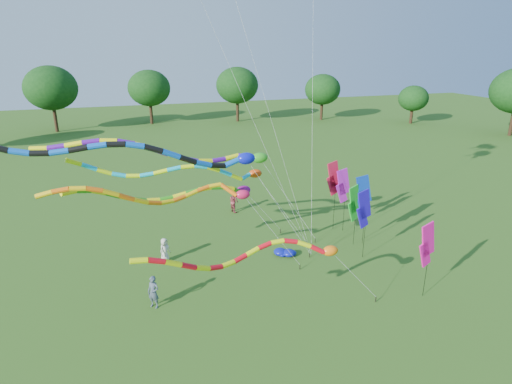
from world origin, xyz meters
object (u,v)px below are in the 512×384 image
object	(u,v)px
blue_nylon_heap	(285,253)
person_c	(234,201)
person_b	(153,292)
person_a	(165,250)
tube_kite_red	(266,254)
tube_kite_orange	(177,194)

from	to	relation	value
blue_nylon_heap	person_c	size ratio (longest dim) A/B	0.89
person_b	person_c	size ratio (longest dim) A/B	1.01
person_a	person_b	distance (m)	4.84
blue_nylon_heap	person_c	xyz separation A→B (m)	(-1.08, 8.29, 0.66)
tube_kite_red	person_b	size ratio (longest dim) A/B	6.77
tube_kite_red	person_b	xyz separation A→B (m)	(-4.62, 3.80, -3.27)
tube_kite_orange	blue_nylon_heap	xyz separation A→B (m)	(6.78, 2.80, -5.60)
person_c	tube_kite_red	bearing A→B (deg)	151.84
person_c	tube_kite_orange	bearing A→B (deg)	134.35
tube_kite_red	person_c	size ratio (longest dim) A/B	6.85
tube_kite_red	person_b	distance (m)	6.82
tube_kite_red	person_a	size ratio (longest dim) A/B	7.63
blue_nylon_heap	person_a	xyz separation A→B (m)	(-7.23, 1.61, 0.58)
blue_nylon_heap	person_b	xyz separation A→B (m)	(-8.31, -3.11, 0.67)
tube_kite_red	person_c	bearing A→B (deg)	72.91
blue_nylon_heap	person_b	size ratio (longest dim) A/B	0.88
tube_kite_orange	person_a	xyz separation A→B (m)	(-0.45, 4.40, -5.03)
person_a	person_c	distance (m)	9.08
blue_nylon_heap	person_a	world-z (taller)	person_a
tube_kite_orange	person_c	world-z (taller)	tube_kite_orange
tube_kite_red	tube_kite_orange	size ratio (longest dim) A/B	0.92
blue_nylon_heap	person_a	distance (m)	7.43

